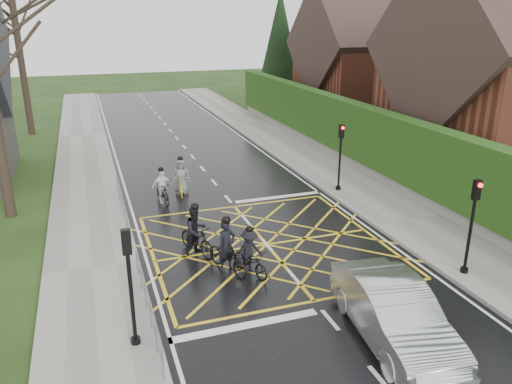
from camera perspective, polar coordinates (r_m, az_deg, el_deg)
ground at (r=18.06m, az=1.21°, el=-6.04°), size 120.00×120.00×0.00m
road at (r=18.06m, az=1.21°, el=-6.02°), size 9.00×80.00×0.01m
sidewalk_right at (r=20.72m, az=17.01°, el=-3.25°), size 3.00×80.00×0.15m
sidewalk_left at (r=17.12m, az=-18.21°, el=-8.34°), size 3.00×80.00×0.15m
stone_wall at (r=26.24m, az=12.66°, el=2.55°), size 0.50×38.00×0.70m
hedge at (r=25.79m, az=12.95°, el=6.27°), size 0.90×38.00×2.80m
house_far at (r=39.20m, az=12.83°, el=14.02°), size 9.80×8.80×10.30m
conifer at (r=44.51m, az=2.74°, el=15.89°), size 4.60×4.60×10.00m
tree_far at (r=37.46m, az=-25.78°, el=16.77°), size 8.40×8.40×10.40m
railing_south at (r=13.74m, az=-12.33°, el=-11.65°), size 0.05×5.04×1.03m
railing_north at (r=20.53m, az=-15.03°, el=-1.12°), size 0.05×6.04×1.03m
traffic_light_ne at (r=23.08m, az=9.57°, el=3.84°), size 0.24×0.31×3.21m
traffic_light_se at (r=16.62m, az=23.34°, el=-3.81°), size 0.24×0.31×3.21m
traffic_light_sw at (r=12.41m, az=-14.12°, el=-10.72°), size 0.24×0.31×3.21m
cyclist_rear at (r=16.06m, az=-3.28°, el=-7.06°), size 1.32×2.06×1.89m
cyclist_back at (r=17.24m, az=-6.84°, el=-4.91°), size 1.21×1.91×1.86m
cyclist_mid at (r=15.92m, az=-0.72°, el=-7.37°), size 1.13×1.76×1.62m
cyclist_front at (r=22.13m, az=-10.65°, el=0.22°), size 0.93×1.69×1.65m
cyclist_lead at (r=23.17m, az=-8.50°, el=1.26°), size 1.01×1.93×1.78m
car at (r=13.25m, az=15.48°, el=-13.23°), size 2.20×4.90×1.56m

